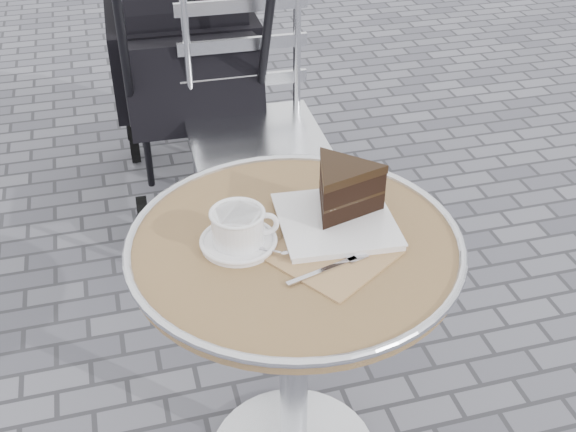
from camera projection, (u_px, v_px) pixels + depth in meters
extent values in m
cylinder|color=silver|center=(294.00, 363.00, 1.73)|extent=(0.07, 0.07, 0.67)
cylinder|color=tan|center=(295.00, 247.00, 1.53)|extent=(0.70, 0.70, 0.03)
torus|color=silver|center=(295.00, 241.00, 1.52)|extent=(0.72, 0.72, 0.02)
cylinder|color=white|center=(239.00, 243.00, 1.51)|extent=(0.16, 0.16, 0.01)
cylinder|color=white|center=(238.00, 227.00, 1.48)|extent=(0.12, 0.12, 0.07)
torus|color=white|center=(266.00, 224.00, 1.49)|extent=(0.06, 0.02, 0.06)
cylinder|color=beige|center=(237.00, 214.00, 1.47)|extent=(0.10, 0.10, 0.01)
cube|color=#A67D5B|center=(332.00, 254.00, 1.48)|extent=(0.30, 0.30, 0.00)
cube|color=white|center=(336.00, 222.00, 1.56)|extent=(0.26, 0.26, 0.01)
cylinder|color=silver|center=(213.00, 240.00, 2.34)|extent=(0.03, 0.03, 0.49)
cylinder|color=silver|center=(323.00, 224.00, 2.41)|extent=(0.03, 0.03, 0.49)
cylinder|color=silver|center=(198.00, 181.00, 2.64)|extent=(0.03, 0.03, 0.49)
cylinder|color=silver|center=(296.00, 169.00, 2.71)|extent=(0.03, 0.03, 0.49)
cube|color=silver|center=(256.00, 137.00, 2.38)|extent=(0.45, 0.45, 0.02)
cube|color=black|center=(187.00, 72.00, 2.73)|extent=(0.49, 0.75, 0.45)
cylinder|color=black|center=(144.00, 223.00, 2.67)|extent=(0.05, 0.20, 0.20)
cylinder|color=black|center=(267.00, 207.00, 2.76)|extent=(0.05, 0.20, 0.20)
cylinder|color=black|center=(132.00, 128.00, 3.17)|extent=(0.05, 0.31, 0.31)
cylinder|color=black|center=(237.00, 117.00, 3.26)|extent=(0.05, 0.31, 0.31)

